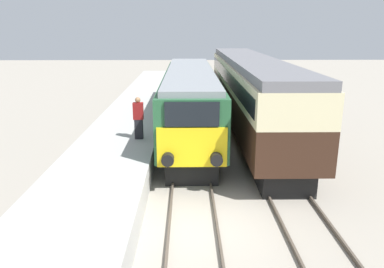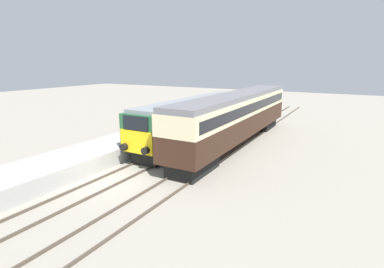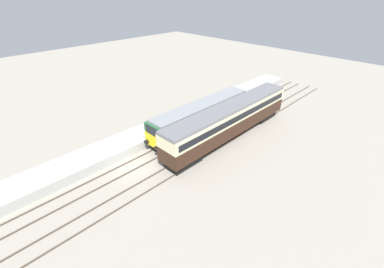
# 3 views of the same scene
# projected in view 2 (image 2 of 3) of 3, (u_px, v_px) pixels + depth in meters

# --- Properties ---
(ground_plane) EXTENTS (120.00, 120.00, 0.00)m
(ground_plane) POSITION_uv_depth(u_px,v_px,m) (109.00, 182.00, 16.80)
(ground_plane) COLOR gray
(platform_left) EXTENTS (3.50, 50.00, 1.02)m
(platform_left) POSITION_uv_depth(u_px,v_px,m) (148.00, 136.00, 25.04)
(platform_left) COLOR #A8A8A3
(platform_left) RESTS_ON ground_plane
(rails_near_track) EXTENTS (1.51, 60.00, 0.14)m
(rails_near_track) POSITION_uv_depth(u_px,v_px,m) (160.00, 157.00, 21.03)
(rails_near_track) COLOR #4C4238
(rails_near_track) RESTS_ON ground_plane
(rails_far_track) EXTENTS (1.50, 60.00, 0.14)m
(rails_far_track) POSITION_uv_depth(u_px,v_px,m) (203.00, 165.00, 19.42)
(rails_far_track) COLOR #4C4238
(rails_far_track) RESTS_ON ground_plane
(locomotive) EXTENTS (2.70, 15.26, 3.64)m
(locomotive) POSITION_uv_depth(u_px,v_px,m) (194.00, 118.00, 24.77)
(locomotive) COLOR black
(locomotive) RESTS_ON ground_plane
(passenger_carriage) EXTENTS (2.75, 19.03, 4.18)m
(passenger_carriage) POSITION_uv_depth(u_px,v_px,m) (237.00, 114.00, 23.93)
(passenger_carriage) COLOR black
(passenger_carriage) RESTS_ON ground_plane
(person_on_platform) EXTENTS (0.44, 0.26, 1.87)m
(person_on_platform) POSITION_uv_depth(u_px,v_px,m) (142.00, 125.00, 22.52)
(person_on_platform) COLOR black
(person_on_platform) RESTS_ON platform_left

